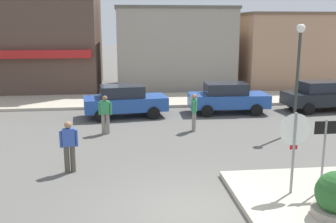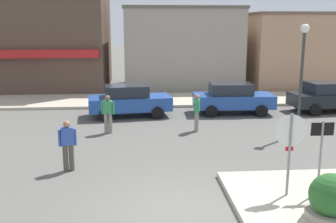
# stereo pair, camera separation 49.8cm
# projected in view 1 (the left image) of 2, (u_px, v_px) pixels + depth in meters

# --- Properties ---
(ground_plane) EXTENTS (160.00, 160.00, 0.00)m
(ground_plane) POSITION_uv_depth(u_px,v_px,m) (190.00, 211.00, 9.59)
(ground_plane) COLOR #5B5954
(kerb_far) EXTENTS (80.00, 4.00, 0.15)m
(kerb_far) POSITION_uv_depth(u_px,v_px,m) (151.00, 100.00, 23.30)
(kerb_far) COLOR #B7AD99
(kerb_far) RESTS_ON ground
(stop_sign) EXTENTS (0.82, 0.07, 2.30)m
(stop_sign) POSITION_uv_depth(u_px,v_px,m) (294.00, 143.00, 9.97)
(stop_sign) COLOR gray
(stop_sign) RESTS_ON ground
(one_way_sign) EXTENTS (0.60, 0.06, 2.10)m
(one_way_sign) POSITION_uv_depth(u_px,v_px,m) (324.00, 148.00, 10.13)
(one_way_sign) COLOR gray
(one_way_sign) RESTS_ON ground
(lamp_post) EXTENTS (0.36, 0.36, 4.54)m
(lamp_post) POSITION_uv_depth(u_px,v_px,m) (298.00, 62.00, 15.87)
(lamp_post) COLOR #333833
(lamp_post) RESTS_ON ground
(parked_car_nearest) EXTENTS (4.17, 2.23, 1.56)m
(parked_car_nearest) POSITION_uv_depth(u_px,v_px,m) (125.00, 101.00, 19.25)
(parked_car_nearest) COLOR #234C9E
(parked_car_nearest) RESTS_ON ground
(parked_car_second) EXTENTS (4.05, 1.97, 1.56)m
(parked_car_second) POSITION_uv_depth(u_px,v_px,m) (228.00, 97.00, 20.08)
(parked_car_second) COLOR #234C9E
(parked_car_second) RESTS_ON ground
(parked_car_third) EXTENTS (4.14, 2.16, 1.56)m
(parked_car_third) POSITION_uv_depth(u_px,v_px,m) (322.00, 95.00, 20.68)
(parked_car_third) COLOR black
(parked_car_third) RESTS_ON ground
(pedestrian_crossing_near) EXTENTS (0.56, 0.26, 1.61)m
(pedestrian_crossing_near) POSITION_uv_depth(u_px,v_px,m) (105.00, 113.00, 16.21)
(pedestrian_crossing_near) COLOR gray
(pedestrian_crossing_near) RESTS_ON ground
(pedestrian_crossing_far) EXTENTS (0.30, 0.55, 1.61)m
(pedestrian_crossing_far) POSITION_uv_depth(u_px,v_px,m) (194.00, 111.00, 16.63)
(pedestrian_crossing_far) COLOR gray
(pedestrian_crossing_far) RESTS_ON ground
(pedestrian_kerb_side) EXTENTS (0.56, 0.28, 1.61)m
(pedestrian_kerb_side) POSITION_uv_depth(u_px,v_px,m) (69.00, 145.00, 11.94)
(pedestrian_kerb_side) COLOR #4C473D
(pedestrian_kerb_side) RESTS_ON ground
(building_corner_shop) EXTENTS (9.16, 8.28, 8.46)m
(building_corner_shop) POSITION_uv_depth(u_px,v_px,m) (34.00, 28.00, 27.29)
(building_corner_shop) COLOR brown
(building_corner_shop) RESTS_ON ground
(building_storefront_left_near) EXTENTS (8.21, 5.59, 5.67)m
(building_storefront_left_near) POSITION_uv_depth(u_px,v_px,m) (174.00, 48.00, 28.27)
(building_storefront_left_near) COLOR #9E9384
(building_storefront_left_near) RESTS_ON ground
(building_storefront_left_mid) EXTENTS (6.39, 5.48, 5.29)m
(building_storefront_left_mid) POSITION_uv_depth(u_px,v_px,m) (282.00, 50.00, 28.78)
(building_storefront_left_mid) COLOR tan
(building_storefront_left_mid) RESTS_ON ground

